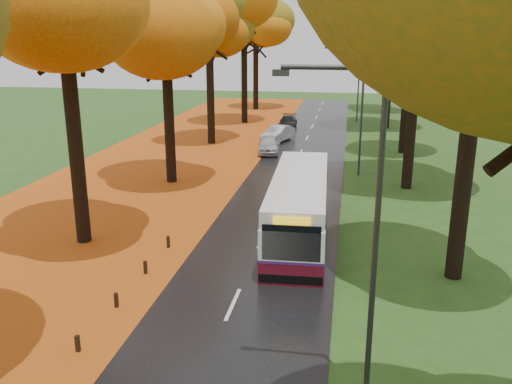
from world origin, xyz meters
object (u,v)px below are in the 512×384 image
(bus, at_px, (299,205))
(car_dark, at_px, (288,122))
(streetlamp_far, at_px, (356,74))
(streetlamp_mid, at_px, (358,100))
(car_white, at_px, (268,145))
(car_silver, at_px, (278,134))
(streetlamp_near, at_px, (366,214))

(bus, bearing_deg, car_dark, 95.33)
(streetlamp_far, xyz_separation_m, car_dark, (-6.17, -5.26, -4.11))
(streetlamp_mid, xyz_separation_m, bus, (-2.43, -11.34, -3.27))
(car_white, relative_size, car_dark, 0.95)
(car_white, bearing_deg, car_silver, 81.27)
(car_silver, bearing_deg, streetlamp_mid, -39.36)
(car_white, bearing_deg, car_dark, 81.92)
(streetlamp_mid, bearing_deg, streetlamp_near, -90.00)
(streetlamp_mid, relative_size, car_white, 2.16)
(streetlamp_near, bearing_deg, car_silver, 100.98)
(streetlamp_mid, xyz_separation_m, car_silver, (-6.19, 9.94, -4.03))
(streetlamp_far, height_order, car_dark, streetlamp_far)
(streetlamp_near, distance_m, car_white, 28.42)
(streetlamp_near, distance_m, streetlamp_far, 44.00)
(streetlamp_mid, bearing_deg, car_white, 139.32)
(streetlamp_mid, distance_m, car_silver, 12.39)
(car_silver, bearing_deg, bus, -61.25)
(bus, bearing_deg, streetlamp_mid, 75.64)
(streetlamp_near, xyz_separation_m, car_white, (-6.30, 27.41, -4.04))
(streetlamp_mid, distance_m, car_dark, 18.31)
(car_dark, bearing_deg, car_white, -92.24)
(streetlamp_near, relative_size, car_white, 2.16)
(bus, distance_m, car_silver, 21.62)
(streetlamp_far, bearing_deg, streetlamp_mid, -90.00)
(car_white, height_order, car_dark, car_white)
(streetlamp_near, height_order, car_dark, streetlamp_near)
(bus, distance_m, car_dark, 28.34)
(streetlamp_near, relative_size, streetlamp_far, 1.00)
(car_white, xyz_separation_m, car_dark, (0.13, 11.32, -0.07))
(bus, bearing_deg, streetlamp_far, 83.57)
(streetlamp_mid, xyz_separation_m, car_white, (-6.30, 5.41, -4.04))
(car_white, bearing_deg, streetlamp_far, 61.77)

